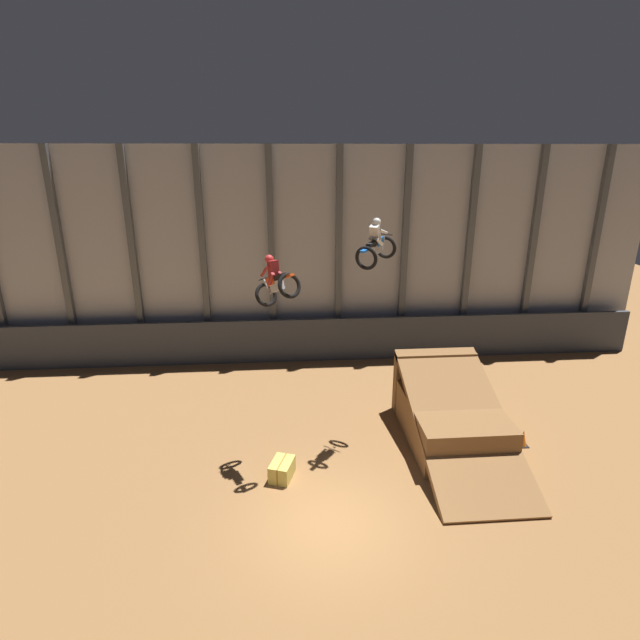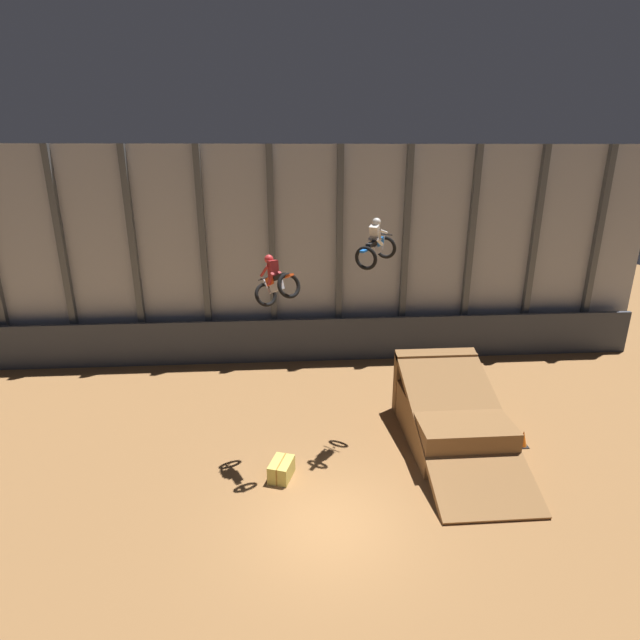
{
  "view_description": "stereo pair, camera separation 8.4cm",
  "coord_description": "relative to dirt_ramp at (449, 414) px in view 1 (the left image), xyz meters",
  "views": [
    {
      "loc": [
        -1.1,
        -10.75,
        9.39
      ],
      "look_at": [
        0.18,
        5.42,
        3.9
      ],
      "focal_mm": 28.0,
      "sensor_mm": 36.0,
      "label": 1
    },
    {
      "loc": [
        -1.02,
        -10.76,
        9.39
      ],
      "look_at": [
        0.18,
        5.42,
        3.9
      ],
      "focal_mm": 28.0,
      "sensor_mm": 36.0,
      "label": 2
    }
  ],
  "objects": [
    {
      "name": "ground_plane",
      "position": [
        -4.51,
        -4.01,
        -0.84
      ],
      "size": [
        60.0,
        60.0,
        0.0
      ],
      "primitive_type": "plane",
      "color": "olive"
    },
    {
      "name": "arena_back_wall",
      "position": [
        -4.51,
        7.71,
        4.01
      ],
      "size": [
        32.0,
        0.4,
        9.71
      ],
      "color": "#A3A8B2",
      "rests_on": "ground_plane"
    },
    {
      "name": "lower_barrier",
      "position": [
        -4.51,
        7.01,
        0.18
      ],
      "size": [
        31.36,
        0.2,
        2.05
      ],
      "color": "#383D47",
      "rests_on": "ground_plane"
    },
    {
      "name": "dirt_ramp",
      "position": [
        0.0,
        0.0,
        0.0
      ],
      "size": [
        2.99,
        6.45,
        2.54
      ],
      "color": "brown",
      "rests_on": "ground_plane"
    },
    {
      "name": "rider_bike_left_air",
      "position": [
        -5.79,
        -0.71,
        4.95
      ],
      "size": [
        1.52,
        1.81,
        1.66
      ],
      "rotation": [
        -0.41,
        0.0,
        0.57
      ],
      "color": "black"
    },
    {
      "name": "rider_bike_right_air",
      "position": [
        -2.69,
        0.29,
        5.81
      ],
      "size": [
        1.5,
        1.7,
        1.5
      ],
      "rotation": [
        0.07,
        0.0,
        -0.62
      ],
      "color": "black"
    },
    {
      "name": "traffic_cone_near_ramp",
      "position": [
        2.32,
        -0.8,
        -0.56
      ],
      "size": [
        0.36,
        0.36,
        0.58
      ],
      "color": "black",
      "rests_on": "ground_plane"
    },
    {
      "name": "hay_bale_trackside",
      "position": [
        -5.75,
        -1.9,
        -0.56
      ],
      "size": [
        0.86,
        1.04,
        0.57
      ],
      "rotation": [
        0.0,
        0.0,
        1.25
      ],
      "color": "#CCB751",
      "rests_on": "ground_plane"
    }
  ]
}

